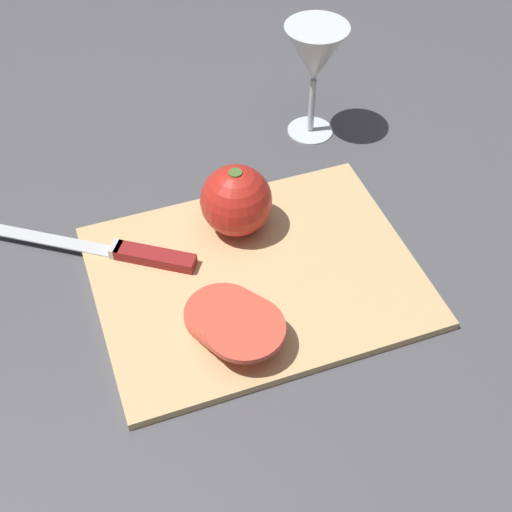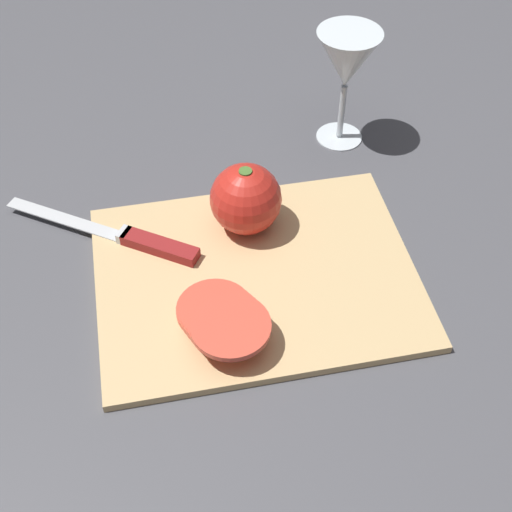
# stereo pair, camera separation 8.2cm
# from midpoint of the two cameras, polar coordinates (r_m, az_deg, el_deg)

# --- Properties ---
(ground_plane) EXTENTS (3.00, 3.00, 0.00)m
(ground_plane) POSITION_cam_midpoint_polar(r_m,az_deg,el_deg) (0.87, 1.66, -0.95)
(ground_plane) COLOR #4C4C51
(cutting_board) EXTENTS (0.38, 0.29, 0.01)m
(cutting_board) POSITION_cam_midpoint_polar(r_m,az_deg,el_deg) (0.85, 2.77, -1.77)
(cutting_board) COLOR tan
(cutting_board) RESTS_ON ground_plane
(wine_glass) EXTENTS (0.09, 0.09, 0.17)m
(wine_glass) POSITION_cam_midpoint_polar(r_m,az_deg,el_deg) (0.99, 9.73, 14.84)
(wine_glass) COLOR silver
(wine_glass) RESTS_ON ground_plane
(whole_tomato) EXTENTS (0.09, 0.09, 0.09)m
(whole_tomato) POSITION_cam_midpoint_polar(r_m,az_deg,el_deg) (0.87, 1.89, 4.45)
(whole_tomato) COLOR red
(whole_tomato) RESTS_ON cutting_board
(knife) EXTENTS (0.23, 0.17, 0.01)m
(knife) POSITION_cam_midpoint_polar(r_m,az_deg,el_deg) (0.88, -6.49, 1.04)
(knife) COLOR silver
(knife) RESTS_ON cutting_board
(tomato_slice_stack_near) EXTENTS (0.10, 0.13, 0.03)m
(tomato_slice_stack_near) POSITION_cam_midpoint_polar(r_m,az_deg,el_deg) (0.78, 0.31, -5.13)
(tomato_slice_stack_near) COLOR #DB4C38
(tomato_slice_stack_near) RESTS_ON cutting_board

